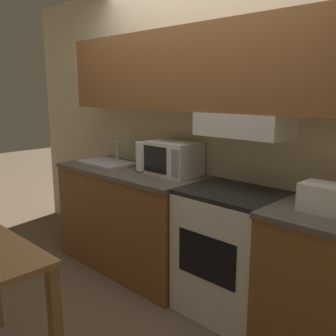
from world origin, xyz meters
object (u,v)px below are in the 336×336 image
microwave (174,158)px  paper_towel_roll (142,157)px  sink_basin (106,162)px  stove_range (230,253)px  toaster (325,198)px

microwave → paper_towel_roll: microwave is taller
sink_basin → paper_towel_roll: 0.49m
sink_basin → microwave: bearing=8.8°
stove_range → microwave: microwave is taller
toaster → microwave: bearing=174.7°
sink_basin → toaster: bearing=-0.0°
sink_basin → paper_towel_roll: size_ratio=2.08×
toaster → paper_towel_roll: (-1.57, 0.02, 0.04)m
stove_range → sink_basin: size_ratio=1.74×
microwave → paper_towel_roll: bearing=-161.2°
stove_range → sink_basin: (-1.41, -0.02, 0.48)m
stove_range → toaster: size_ratio=3.43×
microwave → stove_range: bearing=-8.8°
microwave → sink_basin: bearing=-171.2°
toaster → sink_basin: 2.05m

